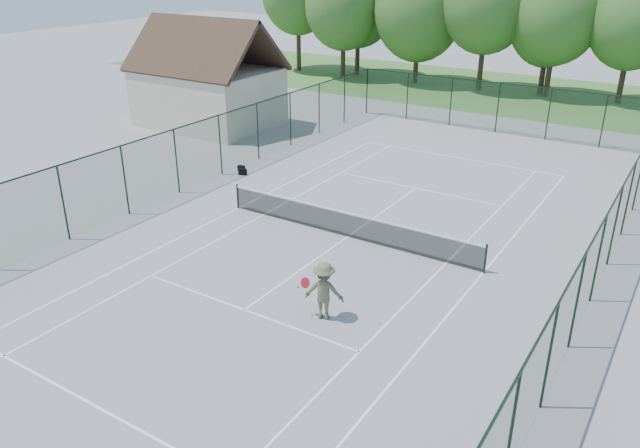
{
  "coord_description": "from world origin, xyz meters",
  "views": [
    {
      "loc": [
        10.99,
        -19.22,
        10.37
      ],
      "look_at": [
        0.0,
        -2.0,
        1.3
      ],
      "focal_mm": 35.0,
      "sensor_mm": 36.0,
      "label": 1
    }
  ],
  "objects": [
    {
      "name": "utility_building",
      "position": [
        -16.0,
        10.0,
        3.12
      ],
      "size": [
        8.6,
        6.27,
        6.63
      ],
      "color": "beige",
      "rests_on": "ground"
    },
    {
      "name": "fence_enclosure",
      "position": [
        0.0,
        0.0,
        1.56
      ],
      "size": [
        18.05,
        36.05,
        3.02
      ],
      "color": "#1C3922",
      "rests_on": "ground"
    },
    {
      "name": "tennis_net",
      "position": [
        0.0,
        0.0,
        0.58
      ],
      "size": [
        11.08,
        0.08,
        1.1
      ],
      "color": "black",
      "rests_on": "ground"
    },
    {
      "name": "sports_bag_a",
      "position": [
        -8.54,
        3.95,
        0.14
      ],
      "size": [
        0.36,
        0.23,
        0.27
      ],
      "primitive_type": "cube",
      "rotation": [
        0.0,
        0.0,
        0.06
      ],
      "color": "black",
      "rests_on": "ground"
    },
    {
      "name": "tennis_player",
      "position": [
        2.32,
        -5.41,
        0.93
      ],
      "size": [
        2.22,
        1.05,
        1.86
      ],
      "color": "#5B5D41",
      "rests_on": "ground"
    },
    {
      "name": "court_lines",
      "position": [
        0.0,
        0.0,
        0.0
      ],
      "size": [
        11.05,
        23.85,
        0.01
      ],
      "color": "white",
      "rests_on": "ground"
    },
    {
      "name": "ground",
      "position": [
        0.0,
        0.0,
        0.0
      ],
      "size": [
        140.0,
        140.0,
        0.0
      ],
      "primitive_type": "plane",
      "color": "gray",
      "rests_on": "ground"
    },
    {
      "name": "sports_bag_b",
      "position": [
        -8.11,
        3.52,
        0.15
      ],
      "size": [
        0.43,
        0.33,
        0.29
      ],
      "primitive_type": "cube",
      "rotation": [
        0.0,
        0.0,
        0.3
      ],
      "color": "black",
      "rests_on": "ground"
    },
    {
      "name": "tree_line_far",
      "position": [
        0.0,
        30.0,
        5.99
      ],
      "size": [
        39.4,
        6.4,
        9.7
      ],
      "color": "#3E2D1F",
      "rests_on": "ground"
    },
    {
      "name": "grass_far",
      "position": [
        0.0,
        30.0,
        0.01
      ],
      "size": [
        80.0,
        16.0,
        0.01
      ],
      "primitive_type": "cube",
      "color": "#497F34",
      "rests_on": "ground"
    }
  ]
}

